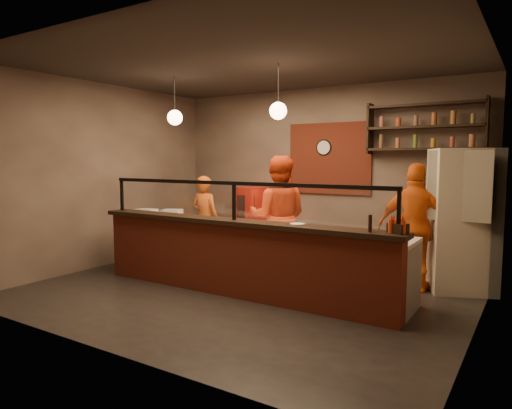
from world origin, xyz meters
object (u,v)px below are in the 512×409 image
Objects in this scene: pizza_dough at (320,233)px; fridge at (462,220)px; cook_left at (205,219)px; pepper_mill at (370,223)px; cook_right at (416,227)px; condiment_caddy at (398,228)px; cook_mid at (278,217)px; wall_clock at (324,148)px; red_cooler at (253,221)px.

fridge is at bearing 43.22° from pizza_dough.
cook_left reaches higher than pepper_mill.
cook_right is 9.32× the size of condiment_caddy.
condiment_caddy is (2.17, -1.12, 0.14)m from cook_mid.
cook_left is 0.82× the size of cook_mid.
wall_clock is at bearing 122.89° from pepper_mill.
cook_right is at bearing 169.01° from cook_mid.
pizza_dough is (-1.00, -1.10, -0.01)m from cook_right.
cook_mid is at bearing 171.08° from cook_left.
pizza_dough is at bearing -159.94° from fridge.
cook_mid is 2.25m from pepper_mill.
pizza_dough is at bearing 123.45° from cook_mid.
fridge is at bearing -150.65° from cook_right.
cook_left is at bearing 160.28° from condiment_caddy.
wall_clock is 2.56m from cook_left.
cook_mid is at bearing 173.70° from fridge.
pizza_dough is at bearing 148.14° from pepper_mill.
red_cooler is at bearing 139.64° from pizza_dough.
wall_clock is at bearing -142.95° from cook_left.
cook_right is (2.02, 0.43, -0.05)m from cook_mid.
wall_clock reaches higher than condiment_caddy.
wall_clock is 0.15× the size of fridge.
cook_left is 1.10m from red_cooler.
cook_right is 1.37× the size of red_cooler.
wall_clock is 0.15× the size of cook_mid.
cook_right is at bearing 47.82° from pizza_dough.
wall_clock reaches higher than pizza_dough.
wall_clock reaches higher than cook_right.
red_cooler is (-3.30, 0.85, -0.25)m from cook_right.
fridge reaches higher than red_cooler.
cook_mid is 9.81× the size of pepper_mill.
cook_mid is 2.68m from fridge.
fridge reaches higher than pizza_dough.
wall_clock is at bearing -115.36° from cook_mid.
fridge is 2.13m from pizza_dough.
red_cooler is at bearing -111.59° from cook_left.
cook_right is 1.49m from pizza_dough.
pizza_dough is at bearing -67.27° from wall_clock.
pizza_dough is at bearing 159.11° from condiment_caddy.
wall_clock is 0.16× the size of cook_right.
wall_clock is at bearing 127.82° from condiment_caddy.
cook_mid is at bearing -92.48° from wall_clock.
cook_mid is (-0.07, -1.59, -1.13)m from wall_clock.
red_cooler reaches higher than condiment_caddy.
pepper_mill is at bearing -132.20° from fridge.
fridge reaches higher than condiment_caddy.
cook_mid is 1.06× the size of cook_right.
condiment_caddy is (-0.40, -1.90, 0.10)m from fridge.
red_cooler is at bearing 141.77° from pepper_mill.
wall_clock is at bearing -34.17° from cook_right.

